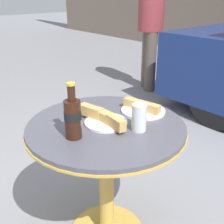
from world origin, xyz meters
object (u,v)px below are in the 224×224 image
(bistro_table, at_px, (106,153))
(lunch_plate_near, at_px, (104,119))
(lunch_plate_far, at_px, (143,109))
(pedestrian, at_px, (151,20))
(cola_bottle_left, at_px, (73,117))
(drinking_glass, at_px, (139,119))

(bistro_table, bearing_deg, lunch_plate_near, -136.35)
(lunch_plate_far, height_order, pedestrian, pedestrian)
(cola_bottle_left, distance_m, lunch_plate_far, 0.43)
(bistro_table, relative_size, cola_bottle_left, 3.12)
(cola_bottle_left, bearing_deg, lunch_plate_far, 89.60)
(drinking_glass, height_order, pedestrian, pedestrian)
(drinking_glass, xyz_separation_m, lunch_plate_near, (-0.15, -0.08, -0.03))
(lunch_plate_far, xyz_separation_m, pedestrian, (-1.63, 1.86, 0.21))
(drinking_glass, relative_size, lunch_plate_near, 0.41)
(cola_bottle_left, relative_size, pedestrian, 0.15)
(drinking_glass, xyz_separation_m, pedestrian, (-1.77, 2.03, 0.17))
(lunch_plate_far, bearing_deg, drinking_glass, -51.26)
(drinking_glass, height_order, lunch_plate_far, drinking_glass)
(lunch_plate_near, bearing_deg, lunch_plate_far, 84.88)
(drinking_glass, height_order, lunch_plate_near, drinking_glass)
(cola_bottle_left, xyz_separation_m, lunch_plate_near, (-0.02, 0.18, -0.07))
(cola_bottle_left, distance_m, drinking_glass, 0.30)
(lunch_plate_far, relative_size, pedestrian, 0.14)
(bistro_table, bearing_deg, lunch_plate_far, 86.40)
(drinking_glass, xyz_separation_m, lunch_plate_far, (-0.13, 0.17, -0.04))
(bistro_table, xyz_separation_m, drinking_glass, (0.15, 0.07, 0.22))
(bistro_table, height_order, drinking_glass, drinking_glass)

